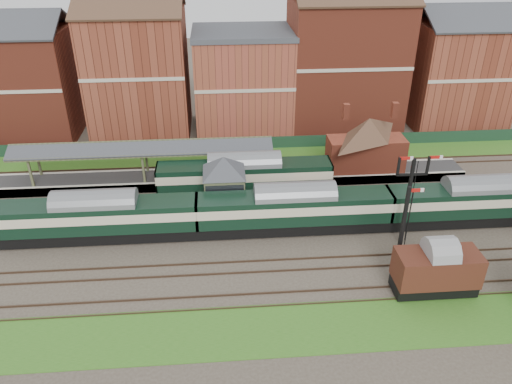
{
  "coord_description": "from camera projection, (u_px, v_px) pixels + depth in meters",
  "views": [
    {
      "loc": [
        -3.3,
        -36.94,
        24.92
      ],
      "look_at": [
        -0.19,
        2.0,
        3.0
      ],
      "focal_mm": 35.0,
      "sensor_mm": 36.0,
      "label": 1
    }
  ],
  "objects": [
    {
      "name": "ground",
      "position": [
        260.0,
        232.0,
        44.53
      ],
      "size": [
        160.0,
        160.0,
        0.0
      ],
      "primitive_type": "plane",
      "color": "#473D33",
      "rests_on": "ground"
    },
    {
      "name": "grass_back",
      "position": [
        248.0,
        156.0,
        58.43
      ],
      "size": [
        90.0,
        4.5,
        0.06
      ],
      "primitive_type": "cube",
      "color": "#2D6619",
      "rests_on": "ground"
    },
    {
      "name": "grass_front",
      "position": [
        275.0,
        329.0,
        34.09
      ],
      "size": [
        90.0,
        5.0,
        0.06
      ],
      "primitive_type": "cube",
      "color": "#2D6619",
      "rests_on": "ground"
    },
    {
      "name": "fence",
      "position": [
        247.0,
        143.0,
        59.81
      ],
      "size": [
        90.0,
        0.12,
        1.5
      ],
      "primitive_type": "cube",
      "color": "#193823",
      "rests_on": "ground"
    },
    {
      "name": "platform",
      "position": [
        205.0,
        179.0,
        52.42
      ],
      "size": [
        55.0,
        3.4,
        1.0
      ],
      "primitive_type": "cube",
      "color": "#2D2D2D",
      "rests_on": "ground"
    },
    {
      "name": "signal_box",
      "position": [
        224.0,
        185.0,
        45.59
      ],
      "size": [
        5.4,
        5.4,
        6.0
      ],
      "color": "#617654",
      "rests_on": "ground"
    },
    {
      "name": "brick_hut",
      "position": [
        310.0,
        200.0,
        47.12
      ],
      "size": [
        3.2,
        2.64,
        2.94
      ],
      "color": "maroon",
      "rests_on": "ground"
    },
    {
      "name": "station_building",
      "position": [
        367.0,
        143.0,
        51.91
      ],
      "size": [
        8.1,
        8.1,
        5.9
      ],
      "color": "#983B26",
      "rests_on": "platform"
    },
    {
      "name": "canopy",
      "position": [
        143.0,
        145.0,
        50.0
      ],
      "size": [
        26.0,
        3.89,
        4.08
      ],
      "color": "#4B5032",
      "rests_on": "platform"
    },
    {
      "name": "semaphore_bracket",
      "position": [
        409.0,
        196.0,
        40.93
      ],
      "size": [
        3.6,
        0.25,
        8.18
      ],
      "color": "black",
      "rests_on": "ground"
    },
    {
      "name": "semaphore_siding",
      "position": [
        402.0,
        232.0,
        37.11
      ],
      "size": [
        1.23,
        0.25,
        8.0
      ],
      "color": "black",
      "rests_on": "ground"
    },
    {
      "name": "town_backdrop",
      "position": [
        242.0,
        75.0,
        62.83
      ],
      "size": [
        69.0,
        10.0,
        16.0
      ],
      "color": "#983B26",
      "rests_on": "ground"
    },
    {
      "name": "dmu_train",
      "position": [
        294.0,
        209.0,
        43.62
      ],
      "size": [
        50.82,
        2.67,
        3.9
      ],
      "color": "black",
      "rests_on": "ground"
    },
    {
      "name": "platform_railcar",
      "position": [
        244.0,
        176.0,
        48.99
      ],
      "size": [
        17.08,
        2.69,
        3.93
      ],
      "color": "black",
      "rests_on": "ground"
    },
    {
      "name": "goods_van_a",
      "position": [
        436.0,
        269.0,
        36.53
      ],
      "size": [
        6.05,
        2.62,
        3.67
      ],
      "color": "black",
      "rests_on": "ground"
    }
  ]
}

